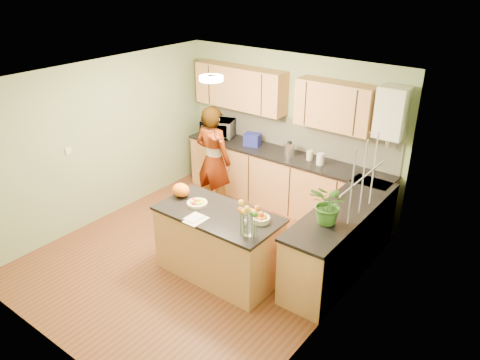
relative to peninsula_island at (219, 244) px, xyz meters
The scene contains 28 objects.
floor 0.68m from the peninsula_island, 159.14° to the left, with size 4.50×4.50×0.00m, color brown.
ceiling 2.10m from the peninsula_island, 159.14° to the left, with size 4.00×4.50×0.02m, color white.
wall_back 2.59m from the peninsula_island, 100.86° to the left, with size 4.00×0.02×2.50m, color gray.
wall_front 2.27m from the peninsula_island, 102.67° to the right, with size 4.00×0.02×2.50m, color gray.
wall_left 2.60m from the peninsula_island, behind, with size 0.02×4.50×2.50m, color gray.
wall_right 1.73m from the peninsula_island, ahead, with size 0.02×4.50×2.50m, color gray.
back_counter 2.16m from the peninsula_island, 99.76° to the left, with size 3.64×0.62×0.94m.
right_counter 1.61m from the peninsula_island, 39.79° to the left, with size 0.62×2.24×0.94m.
splashback 2.55m from the peninsula_island, 98.62° to the left, with size 3.60×0.02×0.52m, color beige.
upper_cabinets 2.73m from the peninsula_island, 105.87° to the left, with size 3.20×0.34×0.70m.
boiler 2.95m from the peninsula_island, 61.44° to the left, with size 0.40×0.30×0.86m.
window_right 2.03m from the peninsula_island, 26.99° to the left, with size 0.01×1.30×1.05m.
light_switch 2.62m from the peninsula_island, behind, with size 0.02×0.09×0.09m, color white.
ceiling_lamp 2.11m from the peninsula_island, 134.29° to the left, with size 0.30×0.30×0.07m.
peninsula_island is the anchor object (origin of this frame).
fruit_dish 0.61m from the peninsula_island, behind, with size 0.27×0.27×0.09m.
orange_bowl 0.77m from the peninsula_island, 15.26° to the left, with size 0.22×0.22×0.13m.
flower_vase 1.02m from the peninsula_island, 16.70° to the right, with size 0.28×0.28×0.52m.
orange_bag 0.88m from the peninsula_island, behind, with size 0.25×0.21×0.19m, color orange.
papers 0.56m from the peninsula_island, 108.43° to the right, with size 0.21×0.28×0.01m, color silver.
violinist 1.81m from the peninsula_island, 132.20° to the left, with size 0.65×0.43×1.79m, color #D7A983.
violin 1.75m from the peninsula_island, 132.18° to the left, with size 0.60×0.24×0.12m, color #4C1404, non-canonical shape.
microwave 2.82m from the peninsula_island, 129.72° to the left, with size 0.56×0.38×0.31m, color white.
blue_box 2.41m from the peninsula_island, 115.37° to the left, with size 0.26×0.19×0.21m, color navy.
kettle 2.19m from the peninsula_island, 96.99° to the left, with size 0.16×0.16×0.30m.
jar_cream 2.22m from the peninsula_island, 87.81° to the left, with size 0.10×0.10×0.15m, color beige.
jar_white 2.18m from the peninsula_island, 81.68° to the left, with size 0.12×0.12×0.18m, color white.
potted_plant 1.55m from the peninsula_island, 24.98° to the left, with size 0.46×0.40×0.51m, color #346A23.
Camera 1 is at (3.79, -4.08, 3.81)m, focal length 35.00 mm.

